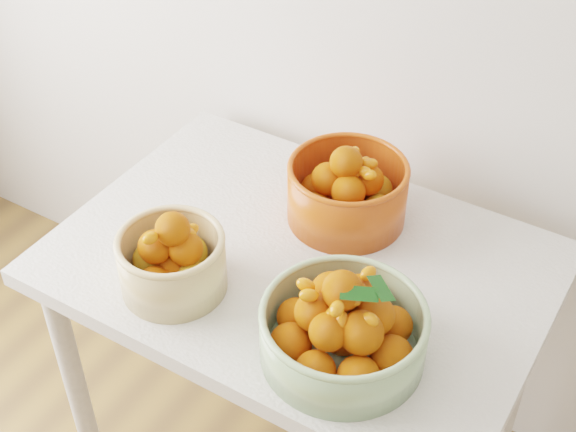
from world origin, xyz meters
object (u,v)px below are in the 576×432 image
table (300,291)px  bowl_green (344,329)px  bowl_cream (172,260)px  bowl_orange (347,191)px

table → bowl_green: (0.20, -0.18, 0.16)m
bowl_cream → bowl_orange: (0.19, 0.36, 0.01)m
bowl_green → bowl_cream: bearing=-177.2°
bowl_green → bowl_orange: 0.39m
bowl_cream → bowl_orange: bearing=62.4°
bowl_cream → bowl_green: bowl_green is taller
bowl_orange → table: bearing=-96.5°
bowl_cream → bowl_orange: bowl_orange is taller
table → bowl_green: 0.31m
table → bowl_orange: bowl_orange is taller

